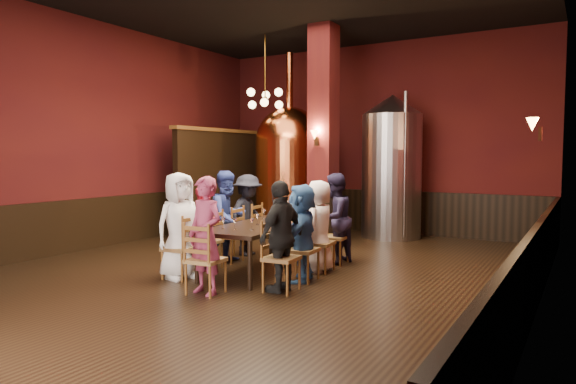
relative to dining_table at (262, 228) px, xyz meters
The scene contains 40 objects.
room 1.56m from the dining_table, 134.41° to the right, with size 10.00×10.02×4.50m.
wainscot_right 3.96m from the dining_table, ahead, with size 0.08×9.90×1.00m, color black.
wainscot_back 4.96m from the dining_table, 90.09° to the left, with size 7.90×0.08×1.00m, color black.
wainscot_left 3.97m from the dining_table, behind, with size 0.08×9.90×1.00m, color black.
column 3.21m from the dining_table, 96.30° to the left, with size 0.58×0.58×4.50m, color #4A1410.
partition 4.55m from the dining_table, 135.14° to the left, with size 0.22×3.50×2.40m, color black.
pendant_cluster 4.18m from the dining_table, 122.01° to the left, with size 0.90×0.90×1.70m, color #A57226, non-canonical shape.
sconce_wall 4.25m from the dining_table, 11.50° to the left, with size 0.20×0.20×0.36m, color black, non-canonical shape.
sconce_column 2.93m from the dining_table, 97.05° to the left, with size 0.20×0.20×0.36m, color black, non-canonical shape.
dining_table is the anchor object (origin of this frame).
chair_0 1.33m from the dining_table, 125.79° to the right, with size 0.46×0.46×0.92m, color brown, non-canonical shape.
person_0 1.32m from the dining_table, 125.79° to the right, with size 0.78×0.50×1.59m, color white.
chair_1 0.94m from the dining_table, 154.21° to the right, with size 0.46×0.46×0.92m, color brown, non-canonical shape.
person_1 0.91m from the dining_table, 154.21° to the right, with size 0.49×0.32×1.35m, color #C2213D.
chair_2 0.94m from the dining_table, 163.35° to the left, with size 0.46×0.46×0.92m, color brown, non-canonical shape.
person_2 0.92m from the dining_table, 163.35° to the left, with size 0.77×0.38×1.58m, color navy.
chair_3 1.33m from the dining_table, 134.94° to the left, with size 0.46×0.46×0.92m, color brown, non-canonical shape.
person_3 1.31m from the dining_table, 134.94° to the left, with size 0.96×0.55×1.49m, color black.
chair_4 1.33m from the dining_table, 45.06° to the right, with size 0.46×0.46×0.92m, color brown, non-canonical shape.
person_4 1.31m from the dining_table, 45.06° to the right, with size 0.88×0.37×1.50m, color black.
chair_5 0.94m from the dining_table, 16.65° to the right, with size 0.46×0.46×0.92m, color brown, non-canonical shape.
person_5 0.91m from the dining_table, 16.65° to the right, with size 1.32×0.42×1.43m, color #3664A2.
chair_6 0.94m from the dining_table, 25.79° to the left, with size 0.46×0.46×0.92m, color brown, non-canonical shape.
person_6 0.91m from the dining_table, 25.79° to the left, with size 0.71×0.46×1.45m, color white.
chair_7 1.33m from the dining_table, 54.21° to the left, with size 0.46×0.46×0.92m, color brown, non-canonical shape.
person_7 1.32m from the dining_table, 54.21° to the left, with size 0.75×0.37×1.54m, color #221E3C.
chair_8 1.57m from the dining_table, 85.43° to the right, with size 0.46×0.46×0.92m, color brown, non-canonical shape.
person_8 1.55m from the dining_table, 85.43° to the right, with size 0.57×0.37×1.56m, color #8F2F4E.
copper_kettle 3.92m from the dining_table, 113.66° to the left, with size 1.81×1.81×4.18m.
steel_vessel 4.41m from the dining_table, 81.19° to the left, with size 1.40×1.40×3.18m.
rose_vase 1.02m from the dining_table, 101.91° to the left, with size 0.20×0.20×0.34m.
wine_glass_0 0.18m from the dining_table, 99.58° to the right, with size 0.07×0.07×0.17m, color white, non-canonical shape.
wine_glass_1 0.58m from the dining_table, 85.76° to the left, with size 0.07×0.07×0.17m, color white, non-canonical shape.
wine_glass_2 0.47m from the dining_table, 95.17° to the left, with size 0.07×0.07×0.17m, color white, non-canonical shape.
wine_glass_3 0.71m from the dining_table, 68.75° to the right, with size 0.07×0.07×0.17m, color white, non-canonical shape.
wine_glass_4 0.78m from the dining_table, 87.78° to the right, with size 0.07×0.07×0.17m, color white, non-canonical shape.
wine_glass_5 0.66m from the dining_table, 120.29° to the left, with size 0.07×0.07×0.17m, color white, non-canonical shape.
wine_glass_6 0.27m from the dining_table, 21.85° to the right, with size 0.07×0.07×0.17m, color white, non-canonical shape.
wine_glass_7 0.35m from the dining_table, 24.88° to the right, with size 0.07×0.07×0.17m, color white, non-canonical shape.
wine_glass_8 0.76m from the dining_table, 107.47° to the right, with size 0.07×0.07×0.17m, color white, non-canonical shape.
Camera 1 is at (4.48, -6.77, 1.84)m, focal length 32.00 mm.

